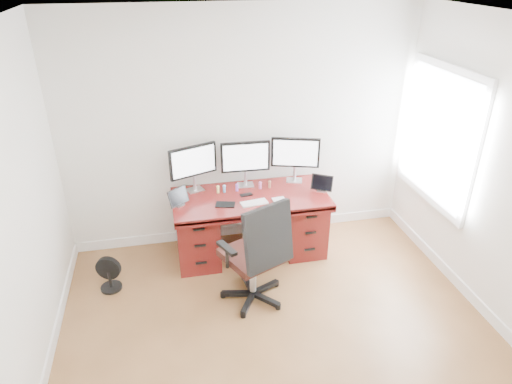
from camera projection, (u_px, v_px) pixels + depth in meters
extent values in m
plane|color=brown|center=(294.00, 375.00, 3.78)|extent=(4.50, 4.50, 0.00)
cube|color=white|center=(242.00, 130.00, 5.11)|extent=(4.00, 0.10, 2.70)
cube|color=white|center=(439.00, 136.00, 4.80)|extent=(0.04, 1.30, 1.50)
cube|color=white|center=(437.00, 136.00, 4.80)|extent=(0.01, 1.15, 1.35)
cube|color=#591311|center=(250.00, 198.00, 5.01)|extent=(1.70, 0.80, 0.05)
cube|color=#591311|center=(197.00, 232.00, 5.09)|extent=(0.45, 0.70, 0.70)
cube|color=#591311|center=(301.00, 220.00, 5.32)|extent=(0.45, 0.70, 0.70)
cube|color=#440D0C|center=(245.00, 203.00, 5.37)|extent=(0.74, 0.03, 0.40)
cylinder|color=black|center=(253.00, 294.00, 4.62)|extent=(0.81, 0.81, 0.09)
cylinder|color=silver|center=(253.00, 273.00, 4.50)|extent=(0.07, 0.07, 0.44)
cube|color=black|center=(253.00, 255.00, 4.40)|extent=(0.68, 0.67, 0.08)
cube|color=black|center=(268.00, 237.00, 4.08)|extent=(0.48, 0.26, 0.60)
cube|color=black|center=(227.00, 248.00, 4.16)|extent=(0.17, 0.26, 0.03)
cube|color=black|center=(277.00, 228.00, 4.47)|extent=(0.17, 0.26, 0.03)
cylinder|color=black|center=(112.00, 287.00, 4.76)|extent=(0.22, 0.22, 0.03)
cylinder|color=black|center=(110.00, 279.00, 4.71)|extent=(0.04, 0.04, 0.18)
cylinder|color=black|center=(108.00, 269.00, 4.65)|extent=(0.26, 0.13, 0.26)
cube|color=silver|center=(195.00, 190.00, 5.12)|extent=(0.22, 0.19, 0.01)
cylinder|color=silver|center=(195.00, 183.00, 5.08)|extent=(0.04, 0.04, 0.18)
cube|color=black|center=(193.00, 161.00, 4.96)|extent=(0.53, 0.23, 0.35)
cube|color=white|center=(194.00, 162.00, 4.95)|extent=(0.47, 0.18, 0.30)
cube|color=silver|center=(246.00, 185.00, 5.23)|extent=(0.19, 0.15, 0.01)
cylinder|color=silver|center=(246.00, 178.00, 5.19)|extent=(0.04, 0.04, 0.18)
cube|color=black|center=(245.00, 157.00, 5.07)|extent=(0.55, 0.06, 0.35)
cube|color=white|center=(246.00, 157.00, 5.05)|extent=(0.50, 0.02, 0.30)
cube|color=silver|center=(294.00, 180.00, 5.34)|extent=(0.21, 0.19, 0.01)
cylinder|color=silver|center=(295.00, 174.00, 5.30)|extent=(0.04, 0.04, 0.18)
cube|color=black|center=(295.00, 153.00, 5.18)|extent=(0.54, 0.20, 0.35)
cube|color=white|center=(295.00, 153.00, 5.16)|extent=(0.48, 0.15, 0.30)
cube|color=silver|center=(179.00, 205.00, 4.81)|extent=(0.13, 0.12, 0.01)
cube|color=black|center=(178.00, 197.00, 4.76)|extent=(0.23, 0.20, 0.17)
cube|color=silver|center=(322.00, 191.00, 5.10)|extent=(0.13, 0.12, 0.01)
cube|color=black|center=(322.00, 183.00, 5.06)|extent=(0.24, 0.18, 0.17)
cube|color=silver|center=(254.00, 203.00, 4.84)|extent=(0.30, 0.16, 0.01)
cube|color=silver|center=(279.00, 200.00, 4.90)|extent=(0.15, 0.15, 0.01)
cube|color=black|center=(225.00, 205.00, 4.81)|extent=(0.23, 0.18, 0.01)
cube|color=black|center=(246.00, 195.00, 5.01)|extent=(0.14, 0.09, 0.01)
cylinder|color=#E4DE75|center=(218.00, 190.00, 5.05)|extent=(0.03, 0.03, 0.06)
sphere|color=#E4DE75|center=(218.00, 187.00, 5.03)|extent=(0.04, 0.04, 0.04)
cylinder|color=#63A6E3|center=(224.00, 190.00, 5.06)|extent=(0.03, 0.03, 0.06)
sphere|color=#63A6E3|center=(224.00, 186.00, 5.04)|extent=(0.04, 0.04, 0.04)
cylinder|color=#A263DF|center=(237.00, 189.00, 5.09)|extent=(0.03, 0.03, 0.06)
sphere|color=#A263DF|center=(237.00, 185.00, 5.07)|extent=(0.04, 0.04, 0.04)
cylinder|color=#D864B0|center=(260.00, 186.00, 5.14)|extent=(0.03, 0.03, 0.06)
sphere|color=#D864B0|center=(260.00, 183.00, 5.12)|extent=(0.04, 0.04, 0.04)
cylinder|color=brown|center=(270.00, 185.00, 5.16)|extent=(0.03, 0.03, 0.06)
sphere|color=brown|center=(270.00, 182.00, 5.14)|extent=(0.04, 0.04, 0.04)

